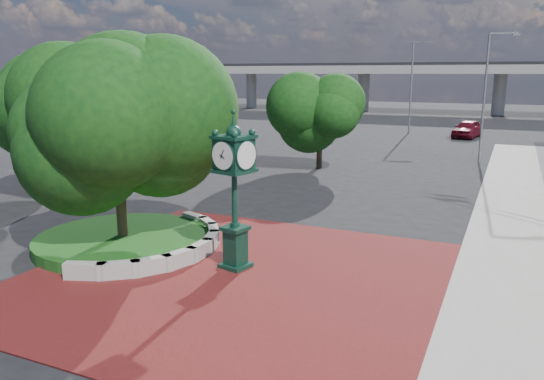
% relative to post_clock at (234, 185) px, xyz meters
% --- Properties ---
extents(ground, '(200.00, 200.00, 0.00)m').
position_rel_post_clock_xyz_m(ground, '(0.30, 0.29, -2.69)').
color(ground, black).
rests_on(ground, ground).
extents(plaza, '(12.00, 12.00, 0.04)m').
position_rel_post_clock_xyz_m(plaza, '(0.30, -0.71, -2.67)').
color(plaza, maroon).
rests_on(plaza, ground).
extents(planter_wall, '(2.96, 6.77, 0.54)m').
position_rel_post_clock_xyz_m(planter_wall, '(-2.40, 0.29, -2.42)').
color(planter_wall, '#9E9B93').
rests_on(planter_wall, ground).
extents(grass_bed, '(6.10, 6.10, 0.40)m').
position_rel_post_clock_xyz_m(grass_bed, '(-4.70, 0.29, -2.49)').
color(grass_bed, '#154C16').
rests_on(grass_bed, ground).
extents(overpass, '(90.00, 12.00, 7.50)m').
position_rel_post_clock_xyz_m(overpass, '(0.09, 70.29, 3.86)').
color(overpass, '#9E9B93').
rests_on(overpass, ground).
extents(tree_planter, '(5.20, 5.20, 6.33)m').
position_rel_post_clock_xyz_m(tree_planter, '(-4.70, 0.29, 1.04)').
color(tree_planter, '#38281C').
rests_on(tree_planter, ground).
extents(tree_northwest, '(5.60, 5.60, 6.93)m').
position_rel_post_clock_xyz_m(tree_northwest, '(-12.70, 5.29, 1.44)').
color(tree_northwest, '#38281C').
rests_on(tree_northwest, ground).
extents(tree_street, '(4.40, 4.40, 5.45)m').
position_rel_post_clock_xyz_m(tree_street, '(-3.70, 18.29, 0.55)').
color(tree_street, '#38281C').
rests_on(tree_street, ground).
extents(post_clock, '(1.19, 1.19, 4.89)m').
position_rel_post_clock_xyz_m(post_clock, '(0.00, 0.00, 0.00)').
color(post_clock, black).
rests_on(post_clock, ground).
extents(parked_car, '(2.88, 5.19, 1.67)m').
position_rel_post_clock_xyz_m(parked_car, '(3.66, 39.62, -1.85)').
color(parked_car, '#5D0D1B').
rests_on(parked_car, ground).
extents(street_lamp_near, '(1.91, 0.59, 8.60)m').
position_rel_post_clock_xyz_m(street_lamp_near, '(5.86, 24.53, 2.36)').
color(street_lamp_near, slate).
rests_on(street_lamp_near, ground).
extents(street_lamp_far, '(2.04, 0.40, 9.08)m').
position_rel_post_clock_xyz_m(street_lamp_far, '(-1.96, 41.53, 2.64)').
color(street_lamp_far, slate).
rests_on(street_lamp_far, ground).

